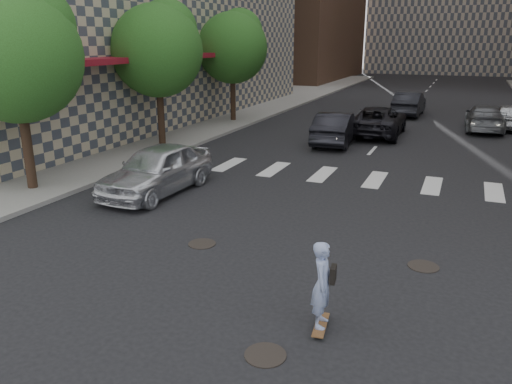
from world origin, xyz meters
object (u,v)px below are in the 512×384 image
Objects in this scene: traffic_car_d at (510,116)px; traffic_car_e at (409,104)px; tree_c at (234,45)px; traffic_car_b at (485,118)px; tree_b at (160,46)px; skateboarder at (323,285)px; traffic_car_a at (336,128)px; tree_a at (19,50)px; traffic_car_c at (378,121)px; silver_sedan at (157,169)px.

traffic_car_e reaches higher than traffic_car_d.
tree_c is 1.38× the size of traffic_car_e.
traffic_car_e is (-4.61, 4.44, 0.07)m from traffic_car_b.
tree_b is 17.26m from skateboarder.
tree_c is at bearing -33.88° from traffic_car_a.
skateboarder is 24.75m from traffic_car_d.
skateboarder is at bearing -21.79° from tree_a.
tree_a is at bearing 151.33° from skateboarder.
tree_b is at bearing 22.52° from traffic_car_a.
tree_a is 1.38× the size of traffic_car_e.
tree_b is 1.18× the size of traffic_car_c.
traffic_car_a is at bearing 26.74° from tree_b.
tree_a is 1.00× the size of tree_b.
skateboarder is 0.34× the size of traffic_car_b.
traffic_car_b is (14.30, 2.59, -3.93)m from tree_c.
skateboarder is 19.51m from traffic_car_c.
tree_c is 15.60m from silver_sedan.
traffic_car_b is 0.89× the size of traffic_car_c.
tree_a is 17.79m from traffic_car_c.
traffic_car_c is (-5.32, -3.72, 0.05)m from traffic_car_b.
skateboarder is 9.42m from silver_sedan.
traffic_car_d is at bearing 153.48° from traffic_car_e.
tree_c is 1.53× the size of traffic_car_d.
silver_sedan is 20.05m from traffic_car_b.
tree_a is at bearing 58.18° from traffic_car_c.
traffic_car_c is at bearing -120.41° from traffic_car_a.
traffic_car_c is (1.53, 3.11, -0.01)m from traffic_car_a.
traffic_car_c is at bearing -7.21° from tree_c.
traffic_car_a is (7.45, -4.24, -3.87)m from tree_c.
tree_b is at bearing 125.16° from skateboarder.
silver_sedan is at bearing 19.60° from tree_a.
traffic_car_d is (15.66, 19.85, -3.91)m from tree_a.
tree_c is 16.59m from traffic_car_d.
skateboarder is (11.28, -20.51, -3.77)m from tree_c.
tree_c is 12.57m from traffic_car_e.
silver_sedan reaches higher than traffic_car_c.
traffic_car_b is 6.40m from traffic_car_e.
skateboarder is 0.35× the size of silver_sedan.
tree_c reaches higher than traffic_car_a.
skateboarder is 0.35× the size of traffic_car_e.
tree_b reaches higher than traffic_car_d.
tree_b is at bearing 41.14° from traffic_car_d.
traffic_car_a is at bearing 96.36° from skateboarder.
tree_a reaches higher than traffic_car_b.
tree_b and tree_c have the same top height.
skateboarder is at bearing -36.36° from silver_sedan.
tree_a reaches higher than traffic_car_c.
tree_b is at bearing 35.13° from traffic_car_b.
skateboarder reaches higher than traffic_car_d.
traffic_car_c is 8.19m from traffic_car_e.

